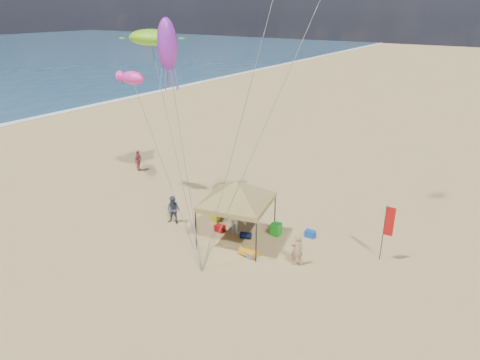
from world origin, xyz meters
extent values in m
plane|color=tan|center=(0.00, 0.00, 0.00)|extent=(280.00, 280.00, 0.00)
cylinder|color=black|center=(-2.75, 5.09, 1.08)|extent=(0.06, 0.06, 2.15)
cylinder|color=black|center=(0.39, 5.84, 1.08)|extent=(0.06, 0.06, 2.15)
cylinder|color=black|center=(-2.00, 1.94, 1.08)|extent=(0.06, 0.06, 2.15)
cylinder|color=black|center=(1.15, 2.70, 1.08)|extent=(0.06, 0.06, 2.15)
cube|color=olive|center=(-0.80, 3.89, 2.28)|extent=(4.01, 4.01, 0.26)
pyramid|color=olive|center=(-0.80, 3.89, 3.49)|extent=(6.36, 6.36, 1.08)
cylinder|color=black|center=(6.16, 6.33, 1.49)|extent=(0.04, 0.04, 2.99)
cube|color=#B30F0E|center=(6.38, 6.35, 2.18)|extent=(0.44, 0.06, 1.49)
cube|color=red|center=(-2.17, 4.19, 0.19)|extent=(0.54, 0.38, 0.38)
cube|color=#1546AE|center=(2.30, 6.45, 0.19)|extent=(0.54, 0.38, 0.38)
cylinder|color=#0C1534|center=(-0.53, 4.35, 0.18)|extent=(0.69, 0.54, 0.36)
cylinder|color=#CD940B|center=(-2.84, 7.23, 0.18)|extent=(0.54, 0.69, 0.36)
cube|color=#1B961C|center=(0.62, 5.62, 0.35)|extent=(0.50, 0.50, 0.70)
cube|color=yellow|center=(-3.17, 5.13, 0.35)|extent=(0.50, 0.50, 0.70)
cube|color=slate|center=(0.75, 2.83, 0.14)|extent=(0.34, 0.30, 0.28)
cube|color=orange|center=(0.52, 2.97, 0.20)|extent=(0.90, 0.50, 0.24)
imported|color=tan|center=(2.91, 3.59, 0.83)|extent=(0.72, 0.69, 1.66)
imported|color=#3C4152|center=(-4.96, 3.50, 0.84)|extent=(0.98, 0.87, 1.68)
imported|color=beige|center=(-1.34, 4.50, 0.94)|extent=(1.36, 1.00, 1.88)
imported|color=#9B3B45|center=(-13.05, 8.45, 0.80)|extent=(0.66, 1.01, 1.60)
ellipsoid|color=#77DA1A|center=(-8.04, 5.75, 10.07)|extent=(3.30, 2.96, 0.91)
ellipsoid|color=#FF31B3|center=(-9.68, 5.62, 7.66)|extent=(1.91, 1.10, 0.81)
ellipsoid|color=purple|center=(-5.15, 4.00, 9.91)|extent=(1.34, 1.34, 2.66)
camera|label=1|loc=(10.73, -12.85, 11.76)|focal=32.29mm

